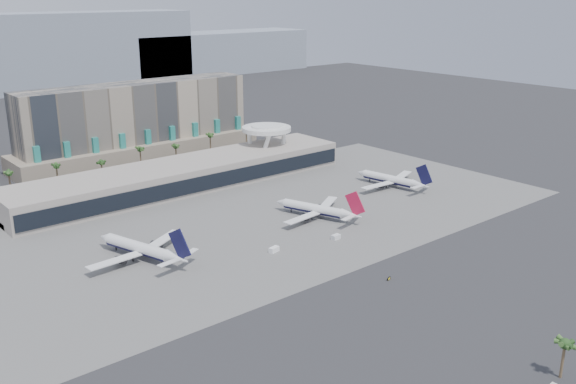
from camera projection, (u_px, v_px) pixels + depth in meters
ground at (347, 257)px, 226.78m from camera, size 900.00×900.00×0.00m
apron_pad at (253, 217)px, 266.98m from camera, size 260.00×130.00×0.06m
mountain_ridge at (1, 60)px, 578.41m from camera, size 680.00×60.00×70.00m
hotel at (138, 129)px, 355.33m from camera, size 140.00×30.00×42.00m
terminal at (184, 174)px, 305.11m from camera, size 170.00×32.50×14.50m
saucer_structure at (266, 132)px, 339.68m from camera, size 26.00×26.00×21.89m
palm_row at (160, 150)px, 333.90m from camera, size 157.80×2.80×13.10m
airliner_left at (141, 248)px, 224.36m from camera, size 41.70×43.21×15.32m
airliner_centre at (317, 209)px, 265.31m from camera, size 38.57×39.89×14.30m
airliner_right at (391, 179)px, 306.89m from camera, size 39.65×41.12×14.27m
service_vehicle_a at (274, 250)px, 230.87m from camera, size 4.25×2.66×1.93m
service_vehicle_b at (336, 237)px, 242.75m from camera, size 3.66×2.24×1.82m
taxiway_sign at (389, 279)px, 208.90m from camera, size 2.05×0.97×0.94m
near_palm_a at (564, 349)px, 154.02m from camera, size 6.00×6.00×10.76m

